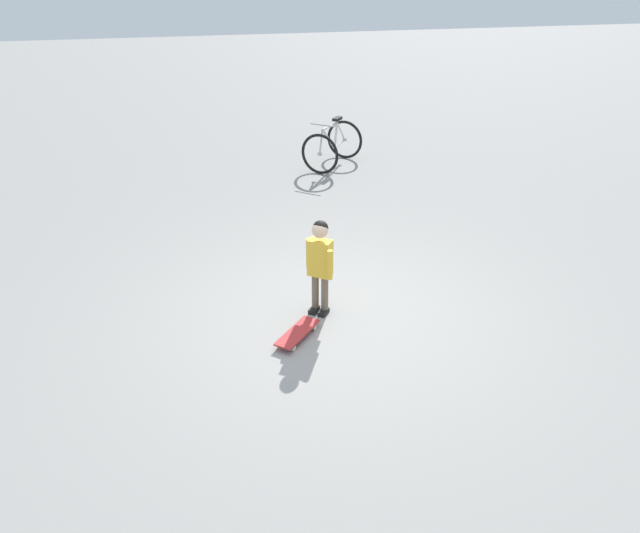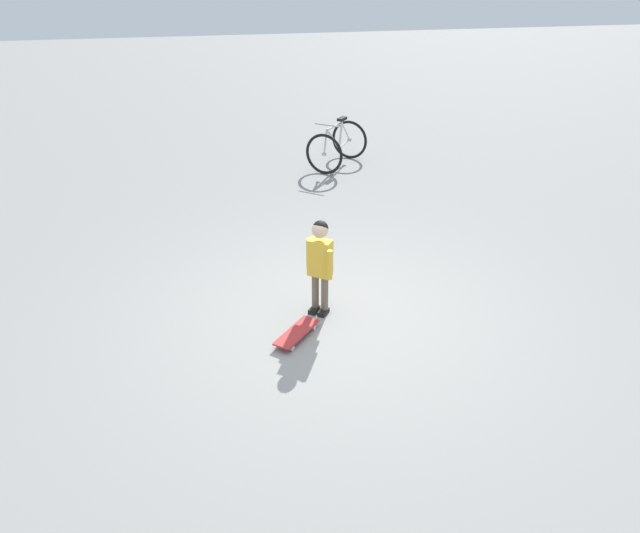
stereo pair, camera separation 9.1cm
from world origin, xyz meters
name	(u,v)px [view 1 (the left image)]	position (x,y,z in m)	size (l,w,h in m)	color
ground_plane	(335,318)	(0.00, 0.00, 0.00)	(50.00, 50.00, 0.00)	gray
child_person	(320,257)	(0.13, -0.16, 0.66)	(0.28, 0.38, 1.06)	brown
skateboard	(297,333)	(0.46, 0.27, 0.06)	(0.54, 0.57, 0.07)	#B22D2D
bicycle_near	(333,145)	(-1.25, -4.99, 0.38)	(1.23, 1.28, 0.85)	black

